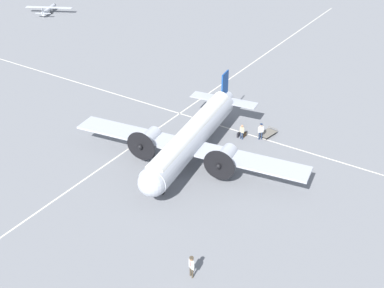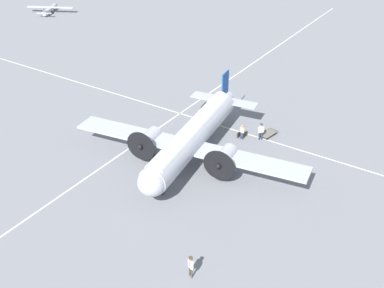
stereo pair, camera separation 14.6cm
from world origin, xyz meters
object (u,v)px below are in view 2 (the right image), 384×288
at_px(suitcase_near_door, 245,135).
at_px(ramp_agent, 261,130).
at_px(baggage_cart, 268,133).
at_px(suitcase_upright_spare, 239,135).
at_px(crew_foreground, 191,265).
at_px(light_aircraft_distant, 50,9).
at_px(airliner_main, 190,138).
at_px(passenger_boarding, 242,131).

bearing_deg(suitcase_near_door, ramp_agent, -78.41).
bearing_deg(suitcase_near_door, baggage_cart, -52.03).
bearing_deg(suitcase_upright_spare, suitcase_near_door, -47.65).
relative_size(suitcase_upright_spare, baggage_cart, 0.26).
distance_m(crew_foreground, light_aircraft_distant, 71.28).
distance_m(airliner_main, suitcase_near_door, 7.81).
height_order(crew_foreground, ramp_agent, ramp_agent).
bearing_deg(suitcase_near_door, crew_foreground, -163.05).
relative_size(suitcase_near_door, suitcase_upright_spare, 0.88).
bearing_deg(light_aircraft_distant, suitcase_near_door, -138.96).
bearing_deg(suitcase_upright_spare, baggage_cart, -51.07).
relative_size(suitcase_near_door, baggage_cart, 0.23).
height_order(suitcase_near_door, baggage_cart, baggage_cart).
bearing_deg(crew_foreground, suitcase_upright_spare, -46.82).
height_order(crew_foreground, baggage_cart, crew_foreground).
distance_m(passenger_boarding, light_aircraft_distant, 56.73).
bearing_deg(suitcase_upright_spare, light_aircraft_distant, 67.34).
xyz_separation_m(suitcase_near_door, baggage_cart, (1.52, -1.94, 0.04)).
bearing_deg(suitcase_upright_spare, airliner_main, 164.97).
relative_size(passenger_boarding, suitcase_near_door, 3.35).
bearing_deg(airliner_main, passenger_boarding, 152.05).
height_order(crew_foreground, passenger_boarding, crew_foreground).
distance_m(suitcase_near_door, baggage_cart, 2.46).
bearing_deg(airliner_main, ramp_agent, 143.41).
xyz_separation_m(airliner_main, light_aircraft_distant, (28.29, 50.09, -1.76)).
xyz_separation_m(airliner_main, passenger_boarding, (6.44, -2.25, -1.50)).
xyz_separation_m(ramp_agent, light_aircraft_distant, (20.86, 54.04, -0.39)).
bearing_deg(passenger_boarding, ramp_agent, 42.74).
bearing_deg(airliner_main, suitcase_near_door, 153.43).
relative_size(airliner_main, crew_foreground, 12.70).
distance_m(suitcase_upright_spare, baggage_cart, 3.16).
bearing_deg(ramp_agent, crew_foreground, 58.35).
distance_m(crew_foreground, baggage_cart, 21.60).
bearing_deg(airliner_main, suitcase_upright_spare, 156.31).
relative_size(crew_foreground, suitcase_upright_spare, 3.24).
distance_m(ramp_agent, suitcase_near_door, 1.92).
distance_m(baggage_cart, light_aircraft_distant, 57.79).
height_order(passenger_boarding, suitcase_near_door, passenger_boarding).
xyz_separation_m(airliner_main, baggage_cart, (8.62, -4.24, -2.25)).
xyz_separation_m(ramp_agent, suitcase_upright_spare, (-0.81, 2.16, -0.89)).
xyz_separation_m(crew_foreground, passenger_boarding, (19.02, 6.04, -0.13)).
height_order(passenger_boarding, baggage_cart, passenger_boarding).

